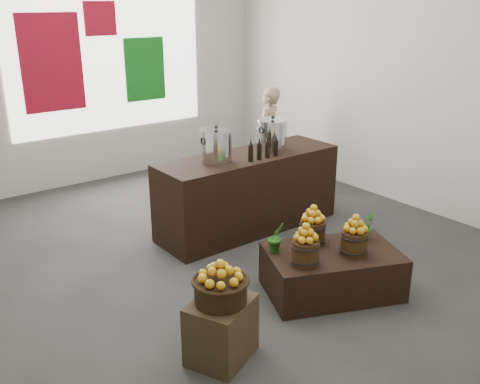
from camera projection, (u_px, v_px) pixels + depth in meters
ground at (228, 255)px, 6.15m from camera, size 7.00×7.00×0.00m
back_wall at (90, 53)px, 8.08m from camera, size 6.00×0.04×4.00m
back_opening at (109, 52)px, 8.23m from camera, size 3.20×0.02×2.40m
deco_red_left at (52, 63)px, 7.74m from camera, size 0.90×0.04×1.40m
deco_green_right at (145, 69)px, 8.67m from camera, size 0.70×0.04×1.00m
deco_red_upper at (100, 18)px, 8.00m from camera, size 0.50×0.04×0.50m
crate at (221, 330)px, 4.30m from camera, size 0.65×0.60×0.52m
wicker_basket at (221, 291)px, 4.18m from camera, size 0.42×0.42×0.19m
apples_in_basket at (220, 271)px, 4.12m from camera, size 0.32×0.32×0.17m
display_table at (332, 272)px, 5.30m from camera, size 1.49×1.24×0.44m
apple_bucket_front_left at (305, 252)px, 4.94m from camera, size 0.26×0.26×0.24m
apples_in_bucket_front_left at (306, 232)px, 4.87m from camera, size 0.19×0.19×0.17m
apple_bucket_front_right at (354, 243)px, 5.14m from camera, size 0.26×0.26×0.24m
apples_in_bucket_front_right at (356, 223)px, 5.07m from camera, size 0.19×0.19×0.17m
apple_bucket_rear at (313, 232)px, 5.37m from camera, size 0.26×0.26×0.24m
apples_in_bucket_rear at (313, 213)px, 5.30m from camera, size 0.19×0.19×0.17m
herb_garnish_right at (363, 226)px, 5.48m from camera, size 0.31×0.29×0.27m
herb_garnish_left at (276, 237)px, 5.18m from camera, size 0.18×0.15×0.30m
counter at (249, 192)px, 6.72m from camera, size 2.38×0.77×0.97m
stock_pot_left at (216, 147)px, 6.21m from camera, size 0.37×0.37×0.37m
stock_pot_center at (272, 136)px, 6.71m from camera, size 0.37×0.37×0.37m
oil_cruets at (261, 148)px, 6.33m from camera, size 0.35×0.07×0.27m
shopper at (268, 135)px, 8.39m from camera, size 0.66×0.58×1.52m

